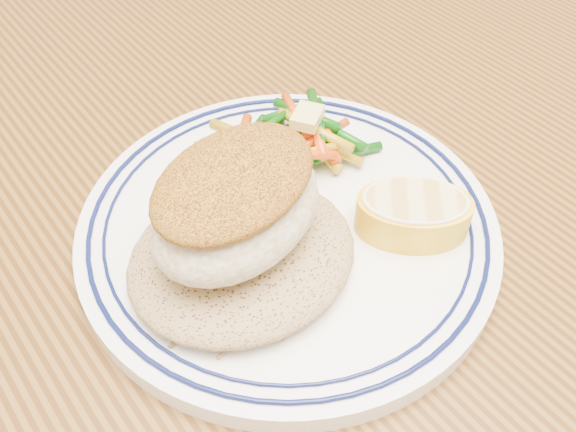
# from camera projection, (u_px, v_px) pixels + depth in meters

# --- Properties ---
(dining_table) EXTENTS (1.50, 0.90, 0.75)m
(dining_table) POSITION_uv_depth(u_px,v_px,m) (251.00, 325.00, 0.48)
(dining_table) COLOR #472A0E
(dining_table) RESTS_ON ground
(plate) EXTENTS (0.27, 0.27, 0.02)m
(plate) POSITION_uv_depth(u_px,v_px,m) (288.00, 227.00, 0.41)
(plate) COLOR white
(plate) RESTS_ON dining_table
(rice_pilaf) EXTENTS (0.14, 0.12, 0.03)m
(rice_pilaf) POSITION_uv_depth(u_px,v_px,m) (242.00, 252.00, 0.37)
(rice_pilaf) COLOR olive
(rice_pilaf) RESTS_ON plate
(fish_fillet) EXTENTS (0.13, 0.11, 0.06)m
(fish_fillet) POSITION_uv_depth(u_px,v_px,m) (236.00, 203.00, 0.35)
(fish_fillet) COLOR beige
(fish_fillet) RESTS_ON rice_pilaf
(vegetable_pile) EXTENTS (0.11, 0.09, 0.03)m
(vegetable_pile) POSITION_uv_depth(u_px,v_px,m) (294.00, 140.00, 0.44)
(vegetable_pile) COLOR #0C4B09
(vegetable_pile) RESTS_ON plate
(butter_pat) EXTENTS (0.03, 0.03, 0.01)m
(butter_pat) POSITION_uv_depth(u_px,v_px,m) (307.00, 117.00, 0.43)
(butter_pat) COLOR #E8D771
(butter_pat) RESTS_ON vegetable_pile
(lemon_wedge) EXTENTS (0.09, 0.09, 0.03)m
(lemon_wedge) POSITION_uv_depth(u_px,v_px,m) (413.00, 213.00, 0.39)
(lemon_wedge) COLOR yellow
(lemon_wedge) RESTS_ON plate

